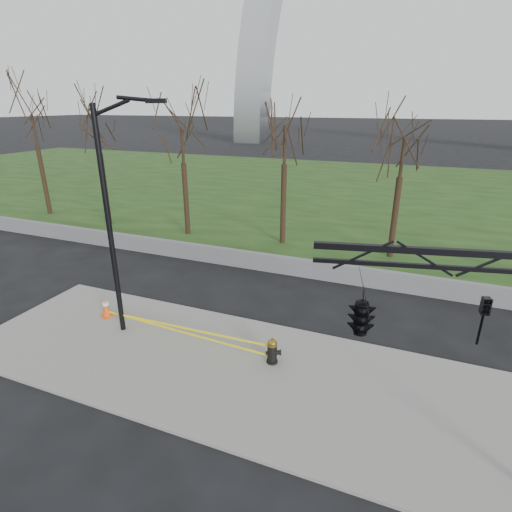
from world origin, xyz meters
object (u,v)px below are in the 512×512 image
at_px(fire_hydrant, 273,351).
at_px(traffic_cone, 106,307).
at_px(street_light, 113,209).
at_px(traffic_signal_mast, 402,316).

bearing_deg(fire_hydrant, traffic_cone, 157.81).
xyz_separation_m(traffic_cone, street_light, (1.44, -0.48, 4.21)).
bearing_deg(traffic_signal_mast, traffic_cone, 150.05).
bearing_deg(fire_hydrant, traffic_signal_mast, -58.09).
bearing_deg(street_light, traffic_signal_mast, -33.19).
height_order(street_light, traffic_signal_mast, street_light).
bearing_deg(traffic_signal_mast, street_light, 150.22).
xyz_separation_m(fire_hydrant, traffic_signal_mast, (3.65, -2.97, 3.63)).
distance_m(fire_hydrant, street_light, 7.02).
bearing_deg(fire_hydrant, street_light, 161.87).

